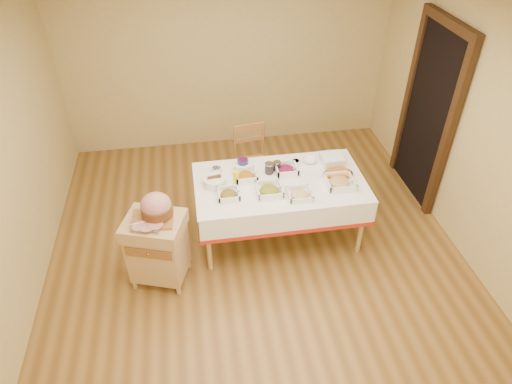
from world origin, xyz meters
TOP-DOWN VIEW (x-y plane):
  - room_shell at (0.00, 0.00)m, footprint 5.00×5.00m
  - doorway at (2.20, 0.90)m, footprint 0.09×1.10m
  - dining_table at (0.30, 0.30)m, footprint 1.82×1.02m
  - butcher_cart at (-1.03, -0.15)m, footprint 0.68×0.62m
  - dining_chair at (0.13, 1.11)m, footprint 0.48×0.46m
  - ham_on_board at (-0.98, -0.12)m, footprint 0.41×0.39m
  - serving_dish_a at (-0.27, 0.13)m, footprint 0.22×0.22m
  - serving_dish_b at (0.15, 0.12)m, footprint 0.27×0.27m
  - serving_dish_c at (0.44, 0.01)m, footprint 0.24×0.24m
  - serving_dish_d at (0.91, 0.14)m, footprint 0.29×0.29m
  - serving_dish_e at (-0.05, 0.41)m, footprint 0.25×0.23m
  - serving_dish_f at (0.40, 0.46)m, footprint 0.25×0.24m
  - small_bowl_left at (-0.35, 0.59)m, footprint 0.12×0.12m
  - small_bowl_mid at (-0.04, 0.71)m, footprint 0.12×0.12m
  - small_bowl_right at (0.54, 0.59)m, footprint 0.10×0.10m
  - bowl_white_imported at (0.30, 0.61)m, footprint 0.21×0.21m
  - bowl_small_imported at (0.71, 0.61)m, footprint 0.17×0.17m
  - preserve_jar_left at (0.21, 0.47)m, footprint 0.10×0.10m
  - preserve_jar_right at (0.31, 0.51)m, footprint 0.09×0.09m
  - mustard_bottle at (-0.16, 0.34)m, footprint 0.06×0.06m
  - bread_basket at (-0.39, 0.35)m, footprint 0.24×0.24m
  - plate_stack at (0.95, 0.55)m, footprint 0.24×0.24m
  - brass_platter at (0.95, 0.30)m, footprint 0.33×0.23m

SIDE VIEW (x-z plane):
  - butcher_cart at x=-1.03m, z-range 0.05..0.84m
  - dining_chair at x=0.13m, z-range 0.01..0.96m
  - dining_table at x=0.30m, z-range 0.22..0.98m
  - brass_platter at x=0.95m, z-range 0.76..0.80m
  - bowl_white_imported at x=0.30m, z-range 0.76..0.80m
  - bowl_small_imported at x=0.71m, z-range 0.76..0.81m
  - small_bowl_right at x=0.54m, z-range 0.76..0.81m
  - small_bowl_mid at x=-0.04m, z-range 0.76..0.82m
  - small_bowl_left at x=-0.35m, z-range 0.76..0.82m
  - serving_dish_a at x=-0.27m, z-range 0.74..0.84m
  - serving_dish_c at x=0.44m, z-range 0.74..0.84m
  - serving_dish_b at x=0.15m, z-range 0.74..0.85m
  - serving_dish_e at x=-0.05m, z-range 0.74..0.85m
  - serving_dish_d at x=0.91m, z-range 0.74..0.85m
  - serving_dish_f at x=0.40m, z-range 0.74..0.85m
  - bread_basket at x=-0.39m, z-range 0.75..0.86m
  - preserve_jar_right at x=0.31m, z-range 0.75..0.86m
  - plate_stack at x=0.95m, z-range 0.76..0.86m
  - preserve_jar_left at x=0.21m, z-range 0.75..0.88m
  - mustard_bottle at x=-0.16m, z-range 0.75..0.94m
  - ham_on_board at x=-0.98m, z-range 0.77..1.04m
  - doorway at x=2.20m, z-range 0.01..2.21m
  - room_shell at x=0.00m, z-range -1.20..3.80m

